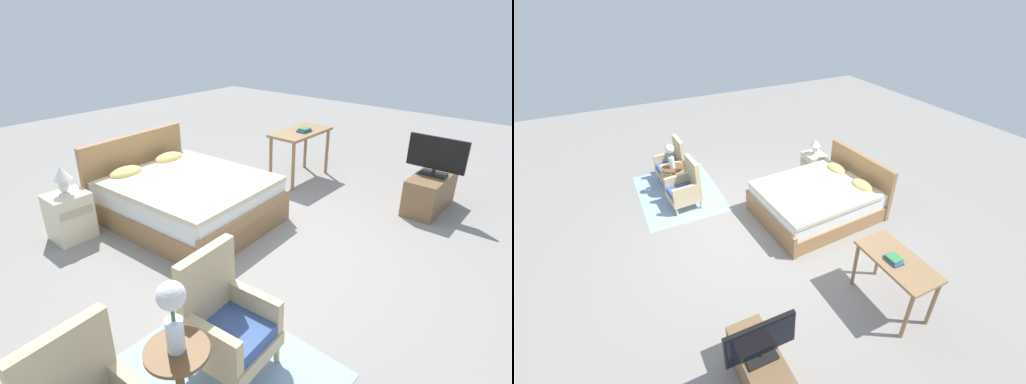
% 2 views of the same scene
% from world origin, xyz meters
% --- Properties ---
extents(ground_plane, '(16.00, 16.00, 0.00)m').
position_xyz_m(ground_plane, '(0.00, 0.00, 0.00)').
color(ground_plane, gray).
extents(floor_rug, '(2.10, 1.50, 0.01)m').
position_xyz_m(floor_rug, '(-1.94, -0.94, 0.00)').
color(floor_rug, '#8EA8C6').
rests_on(floor_rug, ground_plane).
extents(bed, '(1.72, 2.11, 0.96)m').
position_xyz_m(bed, '(-0.11, 1.16, 0.30)').
color(bed, '#997047').
rests_on(bed, ground_plane).
extents(armchair_by_window_left, '(0.57, 0.57, 0.92)m').
position_xyz_m(armchair_by_window_left, '(-2.46, -0.88, 0.38)').
color(armchair_by_window_left, '#CCB284').
rests_on(armchair_by_window_left, floor_rug).
extents(armchair_by_window_right, '(0.58, 0.58, 0.92)m').
position_xyz_m(armchair_by_window_right, '(-1.44, -0.88, 0.38)').
color(armchair_by_window_right, '#CCB284').
rests_on(armchair_by_window_right, floor_rug).
extents(side_table, '(0.40, 0.40, 0.59)m').
position_xyz_m(side_table, '(-1.94, -0.98, 0.37)').
color(side_table, brown).
rests_on(side_table, ground_plane).
extents(flower_vase, '(0.17, 0.17, 0.48)m').
position_xyz_m(flower_vase, '(-1.94, -0.98, 0.88)').
color(flower_vase, silver).
rests_on(flower_vase, side_table).
extents(nightstand, '(0.44, 0.41, 0.55)m').
position_xyz_m(nightstand, '(-1.27, 1.81, 0.28)').
color(nightstand, beige).
rests_on(nightstand, ground_plane).
extents(table_lamp, '(0.22, 0.22, 0.33)m').
position_xyz_m(table_lamp, '(-1.27, 1.81, 0.77)').
color(table_lamp, silver).
rests_on(table_lamp, nightstand).
extents(tv_stand, '(0.96, 0.40, 0.49)m').
position_xyz_m(tv_stand, '(2.23, -1.09, 0.24)').
color(tv_stand, brown).
rests_on(tv_stand, ground_plane).
extents(tv_flatscreen, '(0.20, 0.73, 0.51)m').
position_xyz_m(tv_flatscreen, '(2.23, -1.09, 0.75)').
color(tv_flatscreen, black).
rests_on(tv_flatscreen, tv_stand).
extents(vanity_desk, '(1.04, 0.52, 0.78)m').
position_xyz_m(vanity_desk, '(2.00, 0.87, 0.66)').
color(vanity_desk, '#8E6B47').
rests_on(vanity_desk, ground_plane).
extents(book_stack, '(0.23, 0.16, 0.06)m').
position_xyz_m(book_stack, '(2.00, 0.81, 0.80)').
color(book_stack, '#284C8E').
rests_on(book_stack, vanity_desk).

